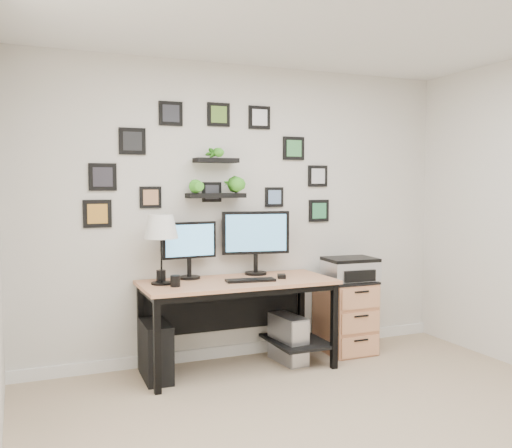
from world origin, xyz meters
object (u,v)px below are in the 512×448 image
desk (240,294)px  table_lamp (161,228)px  monitor_right (256,237)px  pc_tower_grey (288,339)px  mug (175,281)px  monitor_left (189,246)px  pc_tower_black (156,351)px  printer (350,269)px  file_cabinet (345,315)px

desk → table_lamp: 0.87m
monitor_right → pc_tower_grey: size_ratio=1.40×
mug → pc_tower_grey: bearing=4.9°
desk → mug: bearing=-168.8°
monitor_left → monitor_right: monitor_right is taller
pc_tower_black → desk: bearing=2.9°
printer → mug: bearing=-175.3°
file_cabinet → pc_tower_black: bearing=-177.9°
pc_tower_black → pc_tower_grey: size_ratio=1.06×
desk → printer: (1.09, 0.02, 0.15)m
monitor_left → file_cabinet: 1.61m
mug → pc_tower_black: size_ratio=0.19×
table_lamp → file_cabinet: 1.93m
printer → monitor_left: bearing=173.3°
monitor_right → table_lamp: monitor_right is taller
table_lamp → printer: size_ratio=1.19×
pc_tower_grey → file_cabinet: 0.65m
mug → printer: 1.68m
monitor_left → monitor_right: 0.61m
desk → monitor_right: bearing=40.2°
monitor_right → table_lamp: 0.90m
table_lamp → pc_tower_black: bearing=-145.8°
file_cabinet → printer: bearing=-55.3°
monitor_right → pc_tower_black: size_ratio=1.32×
pc_tower_grey → printer: printer is taller
monitor_left → mug: (-0.21, -0.31, -0.24)m
monitor_left → pc_tower_black: bearing=-149.1°
monitor_right → desk: bearing=-139.8°
desk → pc_tower_black: 0.83m
file_cabinet → monitor_left: bearing=174.6°
printer → monitor_right: bearing=169.2°
monitor_left → printer: size_ratio=1.03×
monitor_left → file_cabinet: monitor_left is taller
table_lamp → printer: bearing=-0.4°
mug → table_lamp: bearing=115.5°
desk → monitor_left: size_ratio=3.33×
monitor_right → mug: size_ratio=6.80×
mug → pc_tower_grey: (1.03, 0.09, -0.59)m
monitor_left → printer: 1.51m
table_lamp → file_cabinet: (1.73, 0.02, -0.86)m
pc_tower_black → mug: bearing=-36.2°
pc_tower_black → printer: size_ratio=0.97×
pc_tower_black → pc_tower_grey: pc_tower_black is taller
monitor_left → pc_tower_grey: size_ratio=1.13×
monitor_right → pc_tower_grey: bearing=-45.0°
pc_tower_black → printer: printer is taller
desk → file_cabinet: 1.11m
table_lamp → file_cabinet: size_ratio=0.83×
monitor_right → pc_tower_grey: (0.22, -0.22, -0.88)m
monitor_right → file_cabinet: bearing=-8.7°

